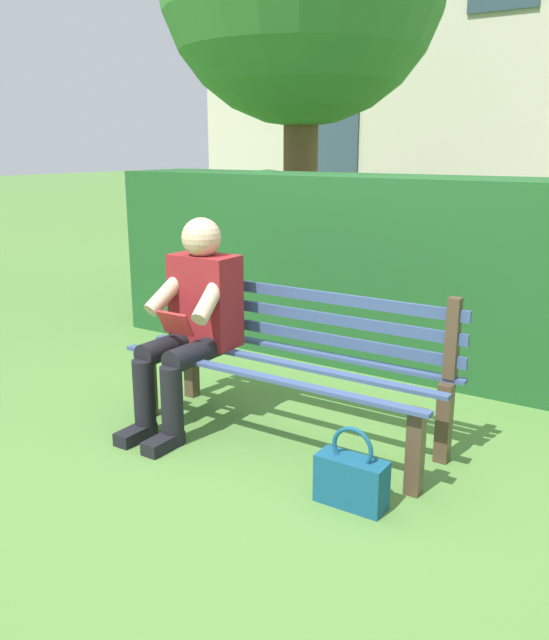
{
  "coord_description": "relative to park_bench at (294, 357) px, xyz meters",
  "views": [
    {
      "loc": [
        -1.76,
        2.79,
        1.54
      ],
      "look_at": [
        0.0,
        0.1,
        0.68
      ],
      "focal_mm": 36.77,
      "sensor_mm": 36.0,
      "label": 1
    }
  ],
  "objects": [
    {
      "name": "building_facade",
      "position": [
        0.76,
        -7.66,
        2.63
      ],
      "size": [
        9.65,
        2.85,
        6.12
      ],
      "color": "beige",
      "rests_on": "ground"
    },
    {
      "name": "handbag",
      "position": [
        -0.62,
        0.52,
        -0.31
      ],
      "size": [
        0.32,
        0.13,
        0.37
      ],
      "color": "navy",
      "rests_on": "ground"
    },
    {
      "name": "park_bench",
      "position": [
        0.0,
        0.0,
        0.0
      ],
      "size": [
        1.8,
        0.54,
        0.84
      ],
      "color": "#4C3828",
      "rests_on": "ground"
    },
    {
      "name": "person_seated",
      "position": [
        0.55,
        0.19,
        0.18
      ],
      "size": [
        0.44,
        0.73,
        1.16
      ],
      "color": "maroon",
      "rests_on": "ground"
    },
    {
      "name": "hedge_backdrop",
      "position": [
        0.01,
        -1.44,
        0.28
      ],
      "size": [
        4.54,
        0.8,
        1.47
      ],
      "color": "#1E5123",
      "rests_on": "ground"
    },
    {
      "name": "ground",
      "position": [
        0.0,
        0.09,
        -0.43
      ],
      "size": [
        60.0,
        60.0,
        0.0
      ],
      "primitive_type": "plane",
      "color": "#517F38"
    }
  ]
}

